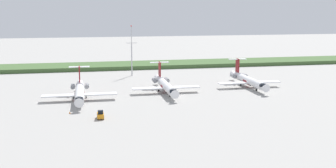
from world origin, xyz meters
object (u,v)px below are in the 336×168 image
(regional_jet_third, at_px, (248,80))
(safety_cone_front_marker, at_px, (70,113))
(regional_jet_second, at_px, (165,85))
(regional_jet_nearest, at_px, (80,92))
(baggage_tug, at_px, (100,115))
(antenna_mast, at_px, (132,55))

(regional_jet_third, height_order, safety_cone_front_marker, regional_jet_third)
(regional_jet_second, distance_m, regional_jet_third, 31.29)
(regional_jet_second, xyz_separation_m, regional_jet_third, (31.09, 3.49, 0.00))
(regional_jet_third, xyz_separation_m, safety_cone_front_marker, (-61.92, -26.35, -2.26))
(regional_jet_second, xyz_separation_m, safety_cone_front_marker, (-30.83, -22.85, -2.26))
(regional_jet_second, height_order, regional_jet_third, same)
(regional_jet_nearest, height_order, regional_jet_second, same)
(regional_jet_second, bearing_deg, baggage_tug, -127.53)
(regional_jet_third, bearing_deg, baggage_tug, -148.35)
(baggage_tug, bearing_deg, antenna_mast, 76.66)
(regional_jet_second, bearing_deg, regional_jet_third, 6.41)
(regional_jet_nearest, height_order, safety_cone_front_marker, regional_jet_nearest)
(regional_jet_nearest, height_order, antenna_mast, antenna_mast)
(antenna_mast, bearing_deg, regional_jet_second, -79.08)
(safety_cone_front_marker, bearing_deg, regional_jet_third, 23.05)
(regional_jet_nearest, relative_size, regional_jet_third, 1.00)
(safety_cone_front_marker, bearing_deg, regional_jet_nearest, 81.48)
(regional_jet_nearest, distance_m, regional_jet_second, 28.86)
(regional_jet_nearest, relative_size, baggage_tug, 9.69)
(regional_jet_second, height_order, baggage_tug, regional_jet_second)
(regional_jet_third, distance_m, antenna_mast, 51.02)
(regional_jet_nearest, bearing_deg, safety_cone_front_marker, -98.52)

